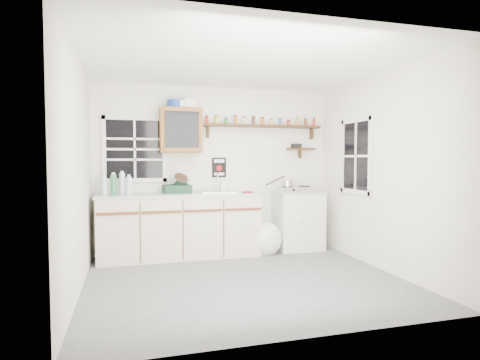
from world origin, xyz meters
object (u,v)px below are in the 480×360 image
at_px(main_cabinet, 180,225).
at_px(right_cabinet, 298,220).
at_px(spice_shelf, 262,125).
at_px(hotplate, 296,189).
at_px(upper_cabinet, 181,130).
at_px(dish_rack, 178,186).

height_order(main_cabinet, right_cabinet, main_cabinet).
height_order(spice_shelf, hotplate, spice_shelf).
distance_m(spice_shelf, hotplate, 1.12).
relative_size(right_cabinet, upper_cabinet, 1.40).
bearing_deg(right_cabinet, main_cabinet, -179.21).
height_order(main_cabinet, spice_shelf, spice_shelf).
xyz_separation_m(upper_cabinet, spice_shelf, (1.27, 0.07, 0.11)).
distance_m(main_cabinet, spice_shelf, 1.98).
distance_m(main_cabinet, dish_rack, 0.56).
height_order(spice_shelf, dish_rack, spice_shelf).
relative_size(spice_shelf, dish_rack, 4.73).
bearing_deg(right_cabinet, upper_cabinet, 176.24).
relative_size(right_cabinet, spice_shelf, 0.48).
bearing_deg(hotplate, right_cabinet, 30.86).
distance_m(right_cabinet, hotplate, 0.49).
xyz_separation_m(dish_rack, hotplate, (1.81, -0.07, -0.06)).
distance_m(right_cabinet, upper_cabinet, 2.26).
bearing_deg(dish_rack, spice_shelf, 2.01).
bearing_deg(spice_shelf, main_cabinet, -170.74).
bearing_deg(dish_rack, upper_cabinet, 46.61).
distance_m(spice_shelf, dish_rack, 1.62).
height_order(right_cabinet, hotplate, hotplate).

